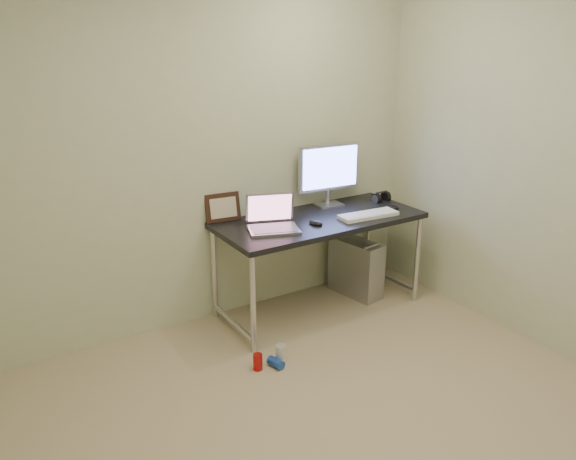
# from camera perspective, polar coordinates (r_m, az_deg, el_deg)

# --- Properties ---
(floor) EXTENTS (3.50, 3.50, 0.00)m
(floor) POSITION_cam_1_polar(r_m,az_deg,el_deg) (3.18, 6.91, -21.02)
(floor) COLOR tan
(floor) RESTS_ON ground
(wall_back) EXTENTS (3.50, 0.02, 2.50)m
(wall_back) POSITION_cam_1_polar(r_m,az_deg,el_deg) (4.01, -8.27, 7.59)
(wall_back) COLOR beige
(wall_back) RESTS_ON ground
(desk) EXTENTS (1.57, 0.69, 0.75)m
(desk) POSITION_cam_1_polar(r_m,az_deg,el_deg) (4.23, 3.22, 0.22)
(desk) COLOR black
(desk) RESTS_ON ground
(tower_computer) EXTENTS (0.27, 0.48, 0.50)m
(tower_computer) POSITION_cam_1_polar(r_m,az_deg,el_deg) (4.65, 6.91, -3.80)
(tower_computer) COLOR #A6A5AA
(tower_computer) RESTS_ON ground
(cable_a) EXTENTS (0.01, 0.16, 0.69)m
(cable_a) POSITION_cam_1_polar(r_m,az_deg,el_deg) (4.74, 4.68, -1.13)
(cable_a) COLOR black
(cable_a) RESTS_ON ground
(cable_b) EXTENTS (0.02, 0.11, 0.71)m
(cable_b) POSITION_cam_1_polar(r_m,az_deg,el_deg) (4.79, 5.68, -1.22)
(cable_b) COLOR black
(cable_b) RESTS_ON ground
(can_red) EXTENTS (0.08, 0.08, 0.11)m
(can_red) POSITION_cam_1_polar(r_m,az_deg,el_deg) (3.71, -3.09, -13.23)
(can_red) COLOR #AD0F0D
(can_red) RESTS_ON ground
(can_white) EXTENTS (0.09, 0.09, 0.13)m
(can_white) POSITION_cam_1_polar(r_m,az_deg,el_deg) (3.77, -0.73, -12.49)
(can_white) COLOR silver
(can_white) RESTS_ON ground
(can_blue) EXTENTS (0.09, 0.12, 0.06)m
(can_blue) POSITION_cam_1_polar(r_m,az_deg,el_deg) (3.75, -1.24, -13.34)
(can_blue) COLOR #1C47AD
(can_blue) RESTS_ON ground
(laptop) EXTENTS (0.42, 0.38, 0.24)m
(laptop) POSITION_cam_1_polar(r_m,az_deg,el_deg) (3.95, -1.63, 0.93)
(laptop) COLOR #B7B6BE
(laptop) RESTS_ON desk
(monitor) EXTENTS (0.53, 0.17, 0.49)m
(monitor) POSITION_cam_1_polar(r_m,az_deg,el_deg) (4.44, 4.19, 6.09)
(monitor) COLOR #B7B6BE
(monitor) RESTS_ON desk
(keyboard) EXTENTS (0.48, 0.19, 0.03)m
(keyboard) POSITION_cam_1_polar(r_m,az_deg,el_deg) (4.26, 8.16, 1.51)
(keyboard) COLOR white
(keyboard) RESTS_ON desk
(mouse_right) EXTENTS (0.09, 0.12, 0.04)m
(mouse_right) POSITION_cam_1_polar(r_m,az_deg,el_deg) (4.50, 10.64, 2.40)
(mouse_right) COLOR black
(mouse_right) RESTS_ON desk
(mouse_left) EXTENTS (0.09, 0.13, 0.04)m
(mouse_left) POSITION_cam_1_polar(r_m,az_deg,el_deg) (4.05, 2.85, 0.84)
(mouse_left) COLOR black
(mouse_left) RESTS_ON desk
(headphones) EXTENTS (0.15, 0.09, 0.10)m
(headphones) POSITION_cam_1_polar(r_m,az_deg,el_deg) (4.68, 9.44, 3.25)
(headphones) COLOR black
(headphones) RESTS_ON desk
(picture_frame) EXTENTS (0.27, 0.10, 0.21)m
(picture_frame) POSITION_cam_1_polar(r_m,az_deg,el_deg) (4.12, -6.66, 2.30)
(picture_frame) COLOR black
(picture_frame) RESTS_ON desk
(webcam) EXTENTS (0.04, 0.03, 0.11)m
(webcam) POSITION_cam_1_polar(r_m,az_deg,el_deg) (4.18, -3.22, 2.29)
(webcam) COLOR silver
(webcam) RESTS_ON desk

